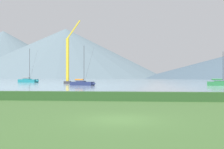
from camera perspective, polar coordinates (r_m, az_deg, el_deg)
name	(u,v)px	position (r m, az deg, el deg)	size (l,w,h in m)	color
ground_plane	(119,120)	(14.51, 1.59, -9.78)	(1000.00, 1000.00, 0.00)	#3D602D
harbor_water	(133,80)	(151.31, 4.49, -1.28)	(320.00, 246.00, 0.00)	#8499A8
hedge_line	(126,96)	(25.38, 2.98, -4.76)	(80.00, 1.20, 0.87)	#284C23
sailboat_slip_1	(28,80)	(105.56, -17.76, -1.25)	(8.93, 4.34, 12.97)	#19707A
sailboat_slip_3	(83,83)	(67.97, -6.45, -1.88)	(7.18, 3.64, 10.26)	navy
sailboat_slip_5	(221,83)	(71.23, 22.70, -1.77)	(7.61, 3.94, 8.56)	#236B38
dock_crane	(68,63)	(85.36, -9.58, 2.44)	(5.19, 2.00, 20.39)	#333338
distant_hill_west_ridge	(3,54)	(450.96, -22.61, 4.07)	(272.57, 272.57, 74.36)	slate
distant_hill_central_peak	(66,53)	(367.04, -10.06, 4.56)	(271.04, 271.04, 68.04)	slate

